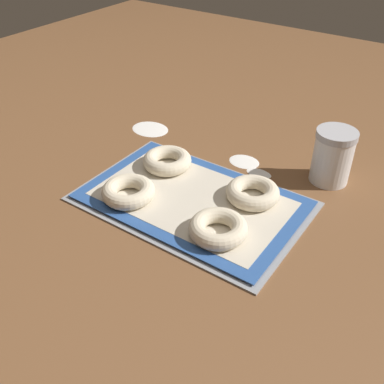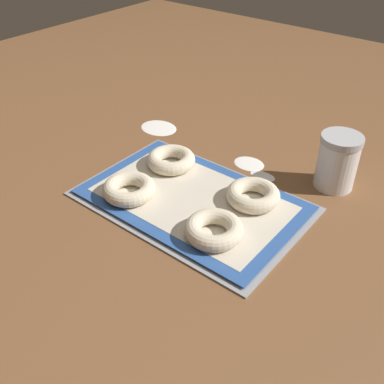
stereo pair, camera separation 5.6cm
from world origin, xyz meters
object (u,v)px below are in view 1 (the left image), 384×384
object	(u,v)px
baking_tray	(192,201)
bagel_front_left	(128,191)
bagel_back_right	(253,193)
flour_canister	(333,156)
bagel_front_right	(218,228)
bagel_back_left	(167,161)

from	to	relation	value
baking_tray	bagel_front_left	xyz separation A→B (m)	(-0.12, -0.08, 0.02)
bagel_back_right	flour_canister	bearing A→B (deg)	60.03
baking_tray	bagel_back_right	xyz separation A→B (m)	(0.11, 0.08, 0.02)
bagel_back_right	flour_canister	xyz separation A→B (m)	(0.11, 0.19, 0.04)
bagel_front_left	bagel_back_right	size ratio (longest dim) A/B	1.00
bagel_front_left	bagel_front_right	world-z (taller)	same
bagel_back_left	flour_canister	bearing A→B (deg)	28.42
bagel_front_left	bagel_back_left	bearing A→B (deg)	92.86
bagel_front_left	bagel_back_left	xyz separation A→B (m)	(-0.01, 0.15, 0.00)
bagel_back_right	bagel_back_left	bearing A→B (deg)	-179.79
baking_tray	flour_canister	bearing A→B (deg)	49.95
bagel_front_left	bagel_back_right	xyz separation A→B (m)	(0.23, 0.15, 0.00)
baking_tray	bagel_back_left	bearing A→B (deg)	149.43
bagel_back_left	flour_canister	distance (m)	0.40
bagel_front_left	flour_canister	world-z (taller)	flour_canister
bagel_front_right	baking_tray	bearing A→B (deg)	147.43
bagel_front_right	flour_canister	distance (m)	0.35
flour_canister	bagel_front_right	bearing A→B (deg)	-107.56
bagel_front_right	bagel_back_left	distance (m)	0.28
bagel_front_left	flour_canister	distance (m)	0.48
bagel_front_left	baking_tray	bearing A→B (deg)	33.79
bagel_front_left	bagel_back_left	size ratio (longest dim) A/B	1.00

